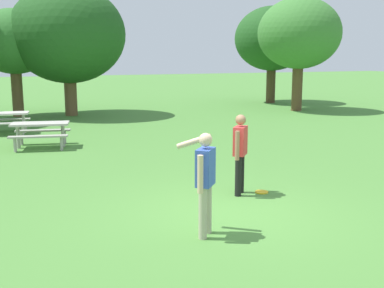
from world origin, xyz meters
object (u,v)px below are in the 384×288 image
(frisbee, at_px, (262,192))
(picnic_table_near, at_px, (40,129))
(person_thrower, at_px, (205,176))
(person_catcher, at_px, (240,149))
(tree_slender_mid, at_px, (299,34))
(tree_back_left, at_px, (272,39))
(tree_far_right, at_px, (68,35))
(picnic_table_far, at_px, (4,118))
(tree_broad_center, at_px, (14,42))

(frisbee, relative_size, picnic_table_near, 0.14)
(person_thrower, xyz_separation_m, person_catcher, (1.60, 1.79, -0.02))
(tree_slender_mid, bearing_deg, tree_back_left, 76.14)
(tree_far_right, height_order, tree_back_left, tree_far_right)
(frisbee, distance_m, tree_back_left, 19.55)
(picnic_table_near, relative_size, tree_slender_mid, 0.35)
(picnic_table_far, xyz_separation_m, tree_back_left, (15.02, 6.00, 3.17))
(tree_broad_center, xyz_separation_m, tree_slender_mid, (13.26, -3.13, 0.47))
(picnic_table_near, distance_m, tree_far_right, 8.62)
(picnic_table_far, xyz_separation_m, tree_broad_center, (0.77, 5.09, 2.81))
(tree_slender_mid, xyz_separation_m, tree_back_left, (1.00, 4.05, -0.11))
(picnic_table_near, distance_m, picnic_table_far, 3.38)
(person_thrower, distance_m, tree_slender_mid, 18.18)
(person_thrower, distance_m, picnic_table_far, 12.11)
(frisbee, height_order, tree_slender_mid, tree_slender_mid)
(picnic_table_near, height_order, picnic_table_far, same)
(picnic_table_far, bearing_deg, person_thrower, -77.91)
(person_catcher, xyz_separation_m, picnic_table_far, (-4.14, 10.05, -0.38))
(person_thrower, xyz_separation_m, tree_back_left, (12.48, 17.84, 2.77))
(tree_broad_center, distance_m, tree_back_left, 14.29)
(picnic_table_near, bearing_deg, frisbee, -61.80)
(picnic_table_far, distance_m, tree_back_left, 16.48)
(picnic_table_far, height_order, tree_far_right, tree_far_right)
(frisbee, distance_m, picnic_table_far, 11.15)
(person_thrower, bearing_deg, tree_slender_mid, 50.22)
(person_catcher, bearing_deg, picnic_table_far, 112.38)
(tree_far_right, bearing_deg, picnic_table_near, -105.57)
(person_catcher, bearing_deg, tree_slender_mid, 50.55)
(picnic_table_near, distance_m, tree_slender_mid, 14.46)
(picnic_table_near, xyz_separation_m, tree_far_right, (2.15, 7.72, 3.16))
(person_catcher, distance_m, picnic_table_near, 7.53)
(person_thrower, bearing_deg, tree_far_right, 88.08)
(tree_slender_mid, bearing_deg, tree_far_right, 167.07)
(tree_far_right, relative_size, tree_back_left, 1.06)
(picnic_table_far, xyz_separation_m, tree_far_right, (3.08, 4.47, 3.16))
(picnic_table_near, xyz_separation_m, tree_broad_center, (-0.17, 8.34, 2.81))
(person_catcher, relative_size, tree_slender_mid, 0.29)
(picnic_table_near, bearing_deg, tree_broad_center, 91.14)
(picnic_table_near, relative_size, tree_back_left, 0.35)
(person_catcher, height_order, tree_slender_mid, tree_slender_mid)
(tree_back_left, bearing_deg, person_catcher, -124.12)
(tree_back_left, bearing_deg, tree_slender_mid, -103.86)
(tree_broad_center, bearing_deg, tree_back_left, 3.68)
(frisbee, bearing_deg, tree_slender_mid, 52.14)
(person_thrower, distance_m, picnic_table_near, 8.74)
(person_thrower, relative_size, picnic_table_far, 0.87)
(tree_far_right, bearing_deg, person_catcher, -85.84)
(tree_back_left, bearing_deg, picnic_table_near, -146.70)
(frisbee, height_order, tree_back_left, tree_back_left)
(frisbee, distance_m, tree_slender_mid, 15.79)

